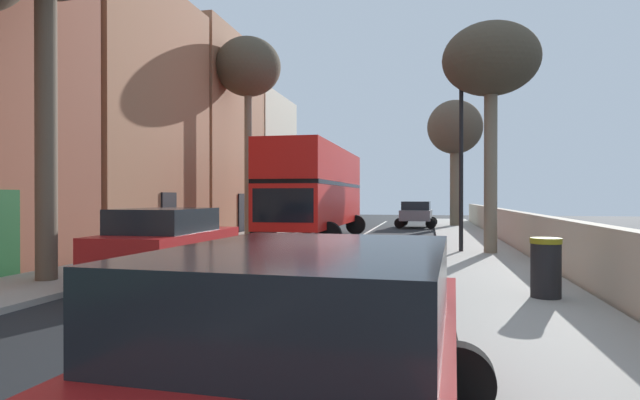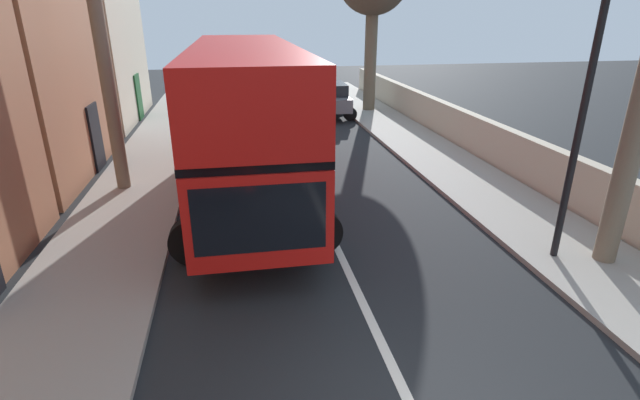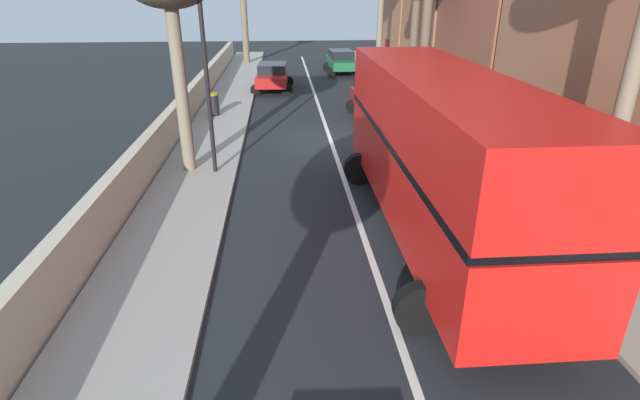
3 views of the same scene
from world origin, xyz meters
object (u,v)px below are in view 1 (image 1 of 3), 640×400
object	(u,v)px
parked_car_red_left_1	(168,240)
lamppost_right	(461,141)
parked_car_grey_right_2	(416,213)
street_tree_right_3	(491,64)
double_decker_bus	(316,187)
street_tree_left_2	(248,70)
litter_bin_right	(546,267)
parked_car_red_right_3	(316,348)
street_tree_right_1	(455,130)

from	to	relation	value
parked_car_red_left_1	lamppost_right	bearing A→B (deg)	46.67
parked_car_grey_right_2	street_tree_right_3	distance (m)	16.69
street_tree_right_3	parked_car_red_left_1	bearing A→B (deg)	-138.22
double_decker_bus	street_tree_left_2	distance (m)	6.82
lamppost_right	litter_bin_right	size ratio (longest dim) A/B	5.88
parked_car_red_right_3	street_tree_right_3	world-z (taller)	street_tree_right_3
parked_car_red_right_3	litter_bin_right	xyz separation A→B (m)	(2.80, 6.62, -0.26)
parked_car_red_left_1	street_tree_right_3	bearing A→B (deg)	41.78
parked_car_grey_right_2	litter_bin_right	xyz separation A→B (m)	(2.80, -23.24, -0.27)
street_tree_left_2	litter_bin_right	xyz separation A→B (m)	(10.58, -13.92, -7.39)
street_tree_right_1	street_tree_left_2	world-z (taller)	street_tree_left_2
parked_car_red_left_1	street_tree_right_1	bearing A→B (deg)	72.43
street_tree_right_1	litter_bin_right	bearing A→B (deg)	-88.98
double_decker_bus	parked_car_red_left_1	xyz separation A→B (m)	(-0.80, -12.06, -1.40)
parked_car_grey_right_2	street_tree_right_1	xyz separation A→B (m)	(2.38, 0.80, 5.25)
street_tree_left_2	street_tree_right_3	bearing A→B (deg)	-30.88
parked_car_red_right_3	street_tree_right_3	distance (m)	15.46
parked_car_grey_right_2	street_tree_right_3	xyz separation A→B (m)	(2.70, -15.59, 5.30)
double_decker_bus	parked_car_grey_right_2	distance (m)	11.31
double_decker_bus	parked_car_grey_right_2	bearing A→B (deg)	68.04
lamppost_right	litter_bin_right	distance (m)	8.63
parked_car_red_right_3	street_tree_left_2	xyz separation A→B (m)	(-7.78, 20.54, 7.13)
street_tree_right_3	parked_car_red_right_3	bearing A→B (deg)	-100.74
parked_car_red_right_3	parked_car_red_left_1	bearing A→B (deg)	124.07
parked_car_red_left_1	parked_car_grey_right_2	distance (m)	23.02
litter_bin_right	street_tree_right_3	bearing A→B (deg)	90.73
double_decker_bus	street_tree_left_2	bearing A→B (deg)	163.13
street_tree_right_3	parked_car_grey_right_2	bearing A→B (deg)	99.84
double_decker_bus	parked_car_red_left_1	bearing A→B (deg)	-93.79
parked_car_red_left_1	street_tree_right_3	size ratio (longest dim) A/B	0.57
street_tree_right_3	lamppost_right	size ratio (longest dim) A/B	1.18
parked_car_red_left_1	street_tree_right_1	xyz separation A→B (m)	(7.37, 23.28, 5.23)
lamppost_right	street_tree_right_1	bearing A→B (deg)	87.96
parked_car_grey_right_2	street_tree_right_3	size ratio (longest dim) A/B	0.55
street_tree_right_1	street_tree_left_2	distance (m)	14.46
parked_car_grey_right_2	street_tree_right_1	distance (m)	5.82
parked_car_red_left_1	litter_bin_right	xyz separation A→B (m)	(7.80, -0.77, -0.29)
double_decker_bus	litter_bin_right	size ratio (longest dim) A/B	10.08
parked_car_red_right_3	street_tree_left_2	bearing A→B (deg)	110.74
street_tree_right_1	double_decker_bus	bearing A→B (deg)	-120.38
double_decker_bus	street_tree_right_3	world-z (taller)	street_tree_right_3
street_tree_right_1	parked_car_red_right_3	bearing A→B (deg)	-94.43
street_tree_right_1	street_tree_left_2	xyz separation A→B (m)	(-10.15, -10.13, 1.87)
parked_car_red_right_3	litter_bin_right	bearing A→B (deg)	67.05
parked_car_red_left_1	street_tree_right_3	world-z (taller)	street_tree_right_3
parked_car_red_left_1	lamppost_right	size ratio (longest dim) A/B	0.67
street_tree_left_2	lamppost_right	bearing A→B (deg)	-31.81
street_tree_right_1	parked_car_grey_right_2	bearing A→B (deg)	-161.35
parked_car_red_right_3	street_tree_right_3	bearing A→B (deg)	79.26
street_tree_right_3	litter_bin_right	bearing A→B (deg)	-89.27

